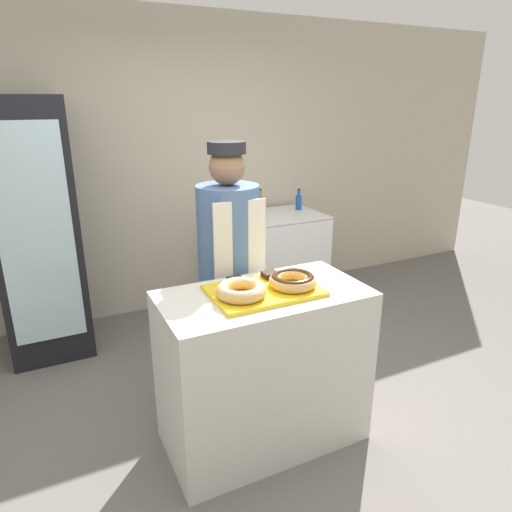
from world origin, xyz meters
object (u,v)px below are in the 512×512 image
at_px(brownie_back_left, 236,281).
at_px(beverage_fridge, 36,231).
at_px(bottle_amber, 260,205).
at_px(bottle_blue, 299,202).
at_px(baker_person, 229,269).
at_px(brownie_back_right, 270,275).
at_px(chest_freezer, 269,259).
at_px(bottle_orange, 240,210).
at_px(donut_chocolate_glaze, 293,280).
at_px(donut_light_glaze, 241,290).
at_px(serving_tray, 264,291).

xyz_separation_m(brownie_back_left, beverage_fridge, (-0.97, 1.59, -0.00)).
distance_m(bottle_amber, bottle_blue, 0.46).
distance_m(beverage_fridge, bottle_amber, 1.94).
relative_size(baker_person, bottle_blue, 8.15).
bearing_deg(beverage_fridge, brownie_back_right, -53.39).
height_order(beverage_fridge, bottle_blue, beverage_fridge).
bearing_deg(bottle_blue, baker_person, -135.38).
xyz_separation_m(chest_freezer, bottle_orange, (-0.34, -0.07, 0.55)).
bearing_deg(beverage_fridge, donut_chocolate_glaze, -55.18).
bearing_deg(bottle_orange, donut_chocolate_glaze, -104.64).
bearing_deg(beverage_fridge, bottle_amber, 1.71).
xyz_separation_m(brownie_back_right, bottle_blue, (1.21, 1.69, -0.01)).
distance_m(donut_light_glaze, baker_person, 0.63).
relative_size(donut_light_glaze, baker_person, 0.15).
relative_size(brownie_back_right, bottle_orange, 0.32).
distance_m(serving_tray, bottle_amber, 1.98).
bearing_deg(serving_tray, brownie_back_left, 128.64).
relative_size(chest_freezer, bottle_blue, 4.97).
height_order(beverage_fridge, bottle_orange, beverage_fridge).
relative_size(bottle_orange, bottle_amber, 1.05).
bearing_deg(chest_freezer, brownie_back_right, -117.46).
xyz_separation_m(beverage_fridge, bottle_amber, (1.94, 0.06, 0.00)).
bearing_deg(serving_tray, chest_freezer, 61.57).
height_order(brownie_back_right, bottle_orange, bottle_orange).
bearing_deg(donut_chocolate_glaze, bottle_amber, 68.76).
bearing_deg(beverage_fridge, bottle_blue, 2.38).
distance_m(serving_tray, chest_freezer, 2.04).
xyz_separation_m(beverage_fridge, bottle_orange, (1.68, -0.06, 0.01)).
height_order(brownie_back_right, beverage_fridge, beverage_fridge).
xyz_separation_m(donut_chocolate_glaze, baker_person, (-0.13, 0.59, -0.12)).
height_order(serving_tray, baker_person, baker_person).
bearing_deg(brownie_back_right, bottle_amber, 65.40).
bearing_deg(donut_chocolate_glaze, beverage_fridge, 124.82).
bearing_deg(bottle_blue, bottle_amber, -174.79).
height_order(bottle_amber, bottle_blue, bottle_amber).
xyz_separation_m(serving_tray, beverage_fridge, (-1.08, 1.73, 0.03)).
bearing_deg(bottle_amber, baker_person, -124.11).
height_order(brownie_back_left, bottle_orange, bottle_orange).
xyz_separation_m(brownie_back_left, bottle_amber, (0.97, 1.65, 0.00)).
bearing_deg(bottle_orange, bottle_amber, 24.84).
bearing_deg(bottle_amber, beverage_fridge, -178.29).
distance_m(brownie_back_left, bottle_amber, 1.92).
bearing_deg(donut_light_glaze, baker_person, 73.01).
xyz_separation_m(baker_person, chest_freezer, (0.91, 1.18, -0.45)).
bearing_deg(bottle_amber, brownie_back_left, -120.46).
distance_m(serving_tray, baker_person, 0.56).
height_order(brownie_back_left, brownie_back_right, same).
distance_m(baker_person, beverage_fridge, 1.62).
height_order(donut_light_glaze, bottle_orange, bottle_orange).
relative_size(baker_person, bottle_amber, 6.74).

